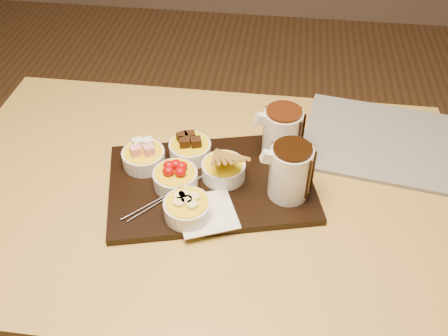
# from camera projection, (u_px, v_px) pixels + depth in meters

# --- Properties ---
(dining_table) EXTENTS (1.20, 0.80, 0.75)m
(dining_table) POSITION_uv_depth(u_px,v_px,m) (201.00, 217.00, 1.21)
(dining_table) COLOR #BC9A46
(dining_table) RESTS_ON ground
(serving_board) EXTENTS (0.52, 0.41, 0.02)m
(serving_board) POSITION_uv_depth(u_px,v_px,m) (211.00, 183.00, 1.14)
(serving_board) COLOR black
(serving_board) RESTS_ON dining_table
(napkin) EXTENTS (0.16, 0.16, 0.00)m
(napkin) POSITION_uv_depth(u_px,v_px,m) (207.00, 213.00, 1.06)
(napkin) COLOR white
(napkin) RESTS_ON serving_board
(bowl_marshmallows) EXTENTS (0.10, 0.10, 0.04)m
(bowl_marshmallows) POSITION_uv_depth(u_px,v_px,m) (144.00, 158.00, 1.17)
(bowl_marshmallows) COLOR silver
(bowl_marshmallows) RESTS_ON serving_board
(bowl_cake) EXTENTS (0.10, 0.10, 0.04)m
(bowl_cake) POSITION_uv_depth(u_px,v_px,m) (190.00, 150.00, 1.19)
(bowl_cake) COLOR silver
(bowl_cake) RESTS_ON serving_board
(bowl_strawberries) EXTENTS (0.10, 0.10, 0.04)m
(bowl_strawberries) POSITION_uv_depth(u_px,v_px,m) (175.00, 179.00, 1.11)
(bowl_strawberries) COLOR silver
(bowl_strawberries) RESTS_ON serving_board
(bowl_biscotti) EXTENTS (0.10, 0.10, 0.04)m
(bowl_biscotti) POSITION_uv_depth(u_px,v_px,m) (223.00, 170.00, 1.13)
(bowl_biscotti) COLOR silver
(bowl_biscotti) RESTS_ON serving_board
(bowl_bananas) EXTENTS (0.10, 0.10, 0.04)m
(bowl_bananas) POSITION_uv_depth(u_px,v_px,m) (187.00, 209.00, 1.05)
(bowl_bananas) COLOR silver
(bowl_bananas) RESTS_ON serving_board
(pitcher_dark_chocolate) EXTENTS (0.11, 0.11, 0.12)m
(pitcher_dark_chocolate) POSITION_uv_depth(u_px,v_px,m) (290.00, 172.00, 1.07)
(pitcher_dark_chocolate) COLOR silver
(pitcher_dark_chocolate) RESTS_ON serving_board
(pitcher_milk_chocolate) EXTENTS (0.11, 0.11, 0.12)m
(pitcher_milk_chocolate) POSITION_uv_depth(u_px,v_px,m) (282.00, 134.00, 1.16)
(pitcher_milk_chocolate) COLOR silver
(pitcher_milk_chocolate) RESTS_ON serving_board
(fondue_skewers) EXTENTS (0.21, 0.20, 0.01)m
(fondue_skewers) POSITION_uv_depth(u_px,v_px,m) (172.00, 192.00, 1.10)
(fondue_skewers) COLOR silver
(fondue_skewers) RESTS_ON serving_board
(newspaper) EXTENTS (0.44, 0.37, 0.01)m
(newspaper) POSITION_uv_depth(u_px,v_px,m) (383.00, 141.00, 1.26)
(newspaper) COLOR beige
(newspaper) RESTS_ON dining_table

